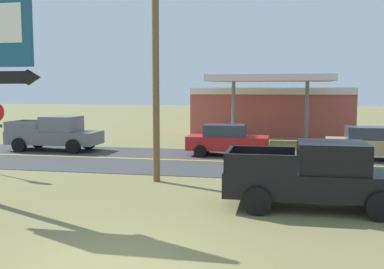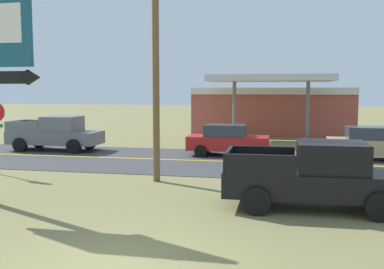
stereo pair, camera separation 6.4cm
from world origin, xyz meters
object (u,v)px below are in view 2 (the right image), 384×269
at_px(gas_station, 272,109).
at_px(pickup_grey_on_road, 56,134).
at_px(car_red_far_lane, 228,140).
at_px(pickup_black_parked_on_lawn, 317,176).
at_px(car_tan_mid_lane, 371,143).
at_px(utility_pole, 156,57).

distance_m(gas_station, pickup_grey_on_road, 17.24).
bearing_deg(car_red_far_lane, pickup_black_parked_on_lawn, -68.83).
bearing_deg(car_tan_mid_lane, car_red_far_lane, 180.00).
distance_m(pickup_black_parked_on_lawn, pickup_grey_on_road, 16.82).
xyz_separation_m(gas_station, pickup_grey_on_road, (-11.72, -12.61, -0.98)).
height_order(pickup_grey_on_road, car_tan_mid_lane, pickup_grey_on_road).
height_order(utility_pole, gas_station, utility_pole).
relative_size(pickup_black_parked_on_lawn, pickup_grey_on_road, 1.00).
relative_size(pickup_black_parked_on_lawn, car_red_far_lane, 1.24).
height_order(gas_station, car_tan_mid_lane, gas_station).
bearing_deg(pickup_black_parked_on_lawn, utility_pole, 153.22).
bearing_deg(car_tan_mid_lane, pickup_grey_on_road, -180.00).
height_order(pickup_black_parked_on_lawn, pickup_grey_on_road, same).
bearing_deg(pickup_grey_on_road, gas_station, 47.08).
bearing_deg(pickup_black_parked_on_lawn, pickup_grey_on_road, 143.91).
bearing_deg(pickup_black_parked_on_lawn, car_red_far_lane, 111.17).
bearing_deg(gas_station, utility_pole, -100.86).
relative_size(pickup_grey_on_road, car_red_far_lane, 1.24).
bearing_deg(gas_station, car_tan_mid_lane, -67.88).
bearing_deg(pickup_grey_on_road, pickup_black_parked_on_lawn, -36.09).
bearing_deg(pickup_grey_on_road, car_red_far_lane, 0.00).
bearing_deg(pickup_black_parked_on_lawn, gas_station, 94.75).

